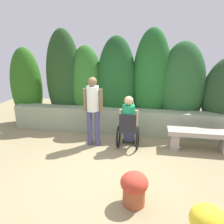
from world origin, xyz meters
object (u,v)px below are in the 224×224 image
object	(u,v)px
stone_bench	(200,137)
flower_pot_terracotta_by_wall	(134,187)
person_in_wheelchair	(128,124)
person_standing_companion	(93,107)
flower_pot_purple_near	(208,223)

from	to	relation	value
stone_bench	flower_pot_terracotta_by_wall	bearing A→B (deg)	-129.52
stone_bench	person_in_wheelchair	world-z (taller)	person_in_wheelchair
person_standing_companion	flower_pot_purple_near	distance (m)	3.43
person_in_wheelchair	stone_bench	bearing A→B (deg)	-5.17
person_standing_companion	flower_pot_purple_near	xyz separation A→B (m)	(2.18, -2.55, -0.73)
person_standing_companion	flower_pot_purple_near	world-z (taller)	person_standing_companion
stone_bench	person_in_wheelchair	size ratio (longest dim) A/B	1.18
person_standing_companion	flower_pot_purple_near	bearing A→B (deg)	-46.18
flower_pot_terracotta_by_wall	person_in_wheelchair	bearing A→B (deg)	98.55
stone_bench	flower_pot_terracotta_by_wall	world-z (taller)	flower_pot_terracotta_by_wall
person_standing_companion	flower_pot_terracotta_by_wall	bearing A→B (deg)	-56.21
flower_pot_terracotta_by_wall	flower_pot_purple_near	bearing A→B (deg)	-28.27
flower_pot_terracotta_by_wall	person_standing_companion	bearing A→B (deg)	120.47
person_in_wheelchair	flower_pot_terracotta_by_wall	size ratio (longest dim) A/B	2.34
person_standing_companion	flower_pot_terracotta_by_wall	size ratio (longest dim) A/B	3.09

